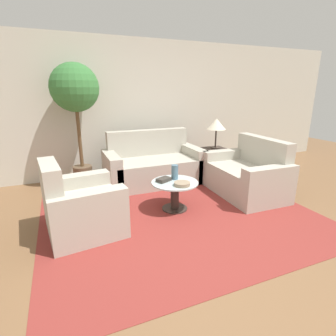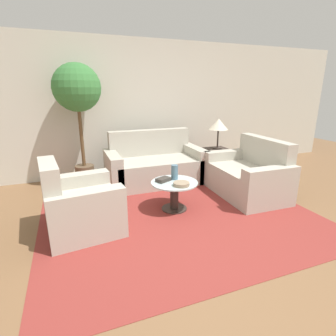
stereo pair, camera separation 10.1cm
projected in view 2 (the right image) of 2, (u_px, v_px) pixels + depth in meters
name	position (u px, v px, depth m)	size (l,w,h in m)	color
ground_plane	(197.00, 239.00, 3.02)	(14.00, 14.00, 0.00)	brown
wall_back	(133.00, 108.00, 5.20)	(10.00, 0.06, 2.60)	beige
rug	(174.00, 209.00, 3.78)	(3.58, 3.35, 0.01)	maroon
sofa_main	(154.00, 166.00, 4.86)	(1.75, 0.90, 0.93)	#B2AD9E
armchair	(78.00, 208.00, 3.13)	(0.93, 0.97, 0.89)	#B2AD9E
loveseat	(249.00, 176.00, 4.26)	(0.89, 1.36, 0.91)	#B2AD9E
coffee_table	(174.00, 192.00, 3.70)	(0.66, 0.66, 0.42)	#332823
side_table	(216.00, 163.00, 5.13)	(0.42, 0.42, 0.56)	#332823
table_lamp	(218.00, 125.00, 4.92)	(0.36, 0.36, 0.57)	#332823
potted_plant	(78.00, 95.00, 4.35)	(0.79, 0.79, 2.08)	brown
vase	(175.00, 172.00, 3.75)	(0.10, 0.10, 0.21)	slate
bowl	(181.00, 184.00, 3.51)	(0.22, 0.22, 0.05)	gray
book_stack	(163.00, 180.00, 3.68)	(0.23, 0.20, 0.05)	#38332D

